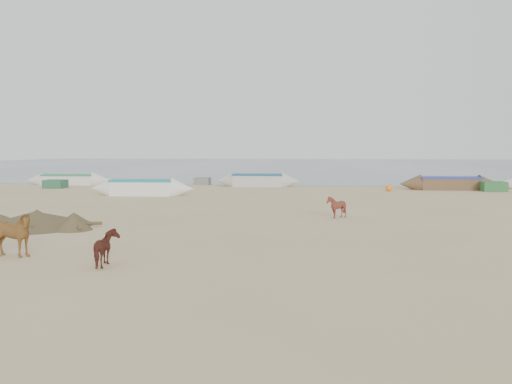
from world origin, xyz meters
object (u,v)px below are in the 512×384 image
calf_right (108,248)px  near_canoe (142,188)px  cow_adult (9,235)px  calf_front (336,207)px

calf_right → near_canoe: size_ratio=0.13×
near_canoe → cow_adult: bearing=-84.8°
cow_adult → near_canoe: (-2.44, 17.27, -0.10)m
calf_right → cow_adult: bearing=45.9°
cow_adult → calf_front: (8.64, 8.30, -0.12)m
cow_adult → calf_front: cow_adult is taller
calf_right → near_canoe: 18.69m
cow_adult → calf_front: size_ratio=1.50×
calf_right → near_canoe: bearing=-14.8°
calf_front → calf_right: bearing=-31.9°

